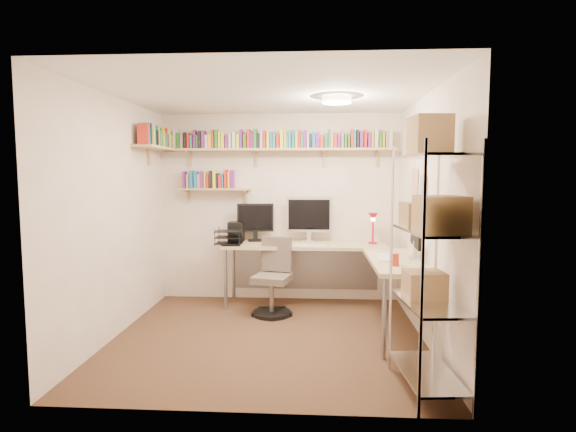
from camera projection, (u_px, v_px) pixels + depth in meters
The scene contains 6 objects.
ground at pixel (268, 337), 4.69m from camera, with size 3.20×3.20×0.00m, color #42251C.
room_shell at pixel (268, 189), 4.55m from camera, with size 3.24×3.04×2.52m.
wall_shelves at pixel (245, 149), 5.82m from camera, with size 3.12×1.09×0.80m.
corner_desk at pixel (316, 248), 5.53m from camera, with size 2.48×2.10×1.40m.
office_chair at pixel (273, 282), 5.45m from camera, with size 0.50×0.51×0.93m.
wire_rack at pixel (430, 221), 3.42m from camera, with size 0.48×0.87×2.14m.
Camera 1 is at (0.47, -4.53, 1.69)m, focal length 28.00 mm.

